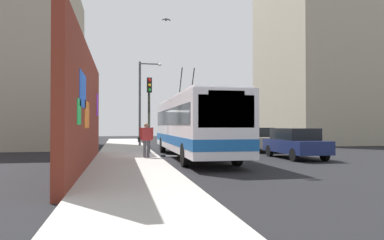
{
  "coord_description": "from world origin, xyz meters",
  "views": [
    {
      "loc": [
        -19.42,
        2.0,
        1.73
      ],
      "look_at": [
        0.49,
        -1.98,
        2.03
      ],
      "focal_mm": 33.9,
      "sensor_mm": 36.0,
      "label": 1
    }
  ],
  "objects_px": {
    "traffic_light": "(149,102)",
    "parked_car_champagne": "(255,139)",
    "parked_car_navy": "(295,143)",
    "pedestrian_at_curb": "(146,137)",
    "street_lamp": "(142,97)",
    "city_bus": "(193,124)"
  },
  "relations": [
    {
      "from": "traffic_light",
      "to": "parked_car_champagne",
      "type": "bearing_deg",
      "value": -71.59
    },
    {
      "from": "parked_car_navy",
      "to": "pedestrian_at_curb",
      "type": "height_order",
      "value": "pedestrian_at_curb"
    },
    {
      "from": "pedestrian_at_curb",
      "to": "traffic_light",
      "type": "distance_m",
      "value": 3.43
    },
    {
      "from": "pedestrian_at_curb",
      "to": "traffic_light",
      "type": "relative_size",
      "value": 0.39
    },
    {
      "from": "traffic_light",
      "to": "street_lamp",
      "type": "distance_m",
      "value": 8.02
    },
    {
      "from": "parked_car_champagne",
      "to": "traffic_light",
      "type": "height_order",
      "value": "traffic_light"
    },
    {
      "from": "parked_car_champagne",
      "to": "traffic_light",
      "type": "relative_size",
      "value": 1.11
    },
    {
      "from": "parked_car_navy",
      "to": "street_lamp",
      "type": "height_order",
      "value": "street_lamp"
    },
    {
      "from": "city_bus",
      "to": "traffic_light",
      "type": "bearing_deg",
      "value": 48.66
    },
    {
      "from": "city_bus",
      "to": "parked_car_champagne",
      "type": "xyz_separation_m",
      "value": [
        4.34,
        -5.2,
        -0.96
      ]
    },
    {
      "from": "traffic_light",
      "to": "city_bus",
      "type": "bearing_deg",
      "value": -131.34
    },
    {
      "from": "pedestrian_at_curb",
      "to": "street_lamp",
      "type": "height_order",
      "value": "street_lamp"
    },
    {
      "from": "parked_car_champagne",
      "to": "traffic_light",
      "type": "distance_m",
      "value": 8.06
    },
    {
      "from": "city_bus",
      "to": "parked_car_champagne",
      "type": "relative_size",
      "value": 2.61
    },
    {
      "from": "city_bus",
      "to": "parked_car_champagne",
      "type": "bearing_deg",
      "value": -50.17
    },
    {
      "from": "city_bus",
      "to": "parked_car_navy",
      "type": "height_order",
      "value": "city_bus"
    },
    {
      "from": "city_bus",
      "to": "parked_car_navy",
      "type": "xyz_separation_m",
      "value": [
        -1.35,
        -5.2,
        -0.96
      ]
    },
    {
      "from": "parked_car_champagne",
      "to": "pedestrian_at_curb",
      "type": "xyz_separation_m",
      "value": [
        -5.27,
        7.72,
        0.31
      ]
    },
    {
      "from": "traffic_light",
      "to": "street_lamp",
      "type": "height_order",
      "value": "street_lamp"
    },
    {
      "from": "parked_car_champagne",
      "to": "street_lamp",
      "type": "bearing_deg",
      "value": 52.69
    },
    {
      "from": "parked_car_navy",
      "to": "pedestrian_at_curb",
      "type": "relative_size",
      "value": 2.59
    },
    {
      "from": "parked_car_navy",
      "to": "street_lamp",
      "type": "xyz_separation_m",
      "value": [
        11.21,
        7.25,
        3.12
      ]
    }
  ]
}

